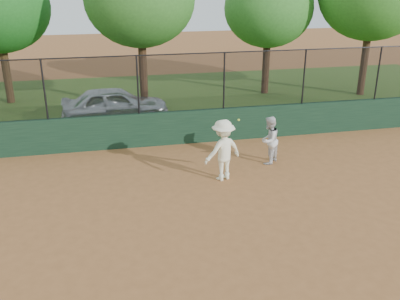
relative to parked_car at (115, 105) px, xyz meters
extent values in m
plane|color=#9C5F32|center=(1.22, -9.07, -0.73)|extent=(80.00, 80.00, 0.00)
cube|color=#193723|center=(1.22, -3.07, -0.13)|extent=(26.00, 0.20, 1.20)
cube|color=#2F4E18|center=(1.22, 2.93, -0.72)|extent=(36.00, 12.00, 0.01)
imported|color=silver|center=(0.00, 0.00, 0.00)|extent=(4.31, 1.84, 1.45)
imported|color=silver|center=(4.57, -5.44, 0.04)|extent=(0.94, 0.94, 1.54)
imported|color=white|center=(2.82, -6.30, 0.19)|extent=(1.34, 1.04, 1.82)
sphere|color=#D4FD38|center=(3.21, -6.47, 1.13)|extent=(0.06, 0.06, 0.06)
cube|color=black|center=(1.22, -3.07, 1.47)|extent=(26.00, 0.02, 2.00)
cylinder|color=black|center=(1.22, -3.07, 2.45)|extent=(26.00, 0.04, 0.04)
cylinder|color=black|center=(-2.28, -3.07, 1.47)|extent=(0.06, 0.06, 2.00)
cylinder|color=black|center=(0.72, -3.07, 1.47)|extent=(0.06, 0.06, 2.00)
cylinder|color=black|center=(3.72, -3.07, 1.47)|extent=(0.06, 0.06, 2.00)
cylinder|color=black|center=(6.72, -3.07, 1.47)|extent=(0.06, 0.06, 2.00)
cylinder|color=black|center=(9.72, -3.07, 1.47)|extent=(0.06, 0.06, 2.00)
cylinder|color=#412B16|center=(-4.76, 4.16, 0.54)|extent=(0.36, 0.36, 2.54)
cylinder|color=#412817|center=(1.35, 1.70, 0.74)|extent=(0.36, 0.36, 2.94)
cylinder|color=#3D2414|center=(7.66, 3.31, 0.52)|extent=(0.36, 0.36, 2.49)
ellipsoid|color=#2E6C23|center=(7.66, 3.31, 3.44)|extent=(4.34, 3.94, 3.75)
cylinder|color=#452A18|center=(12.30, 1.96, 0.73)|extent=(0.36, 0.36, 2.91)
camera|label=1|loc=(-0.41, -17.86, 4.88)|focal=40.00mm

